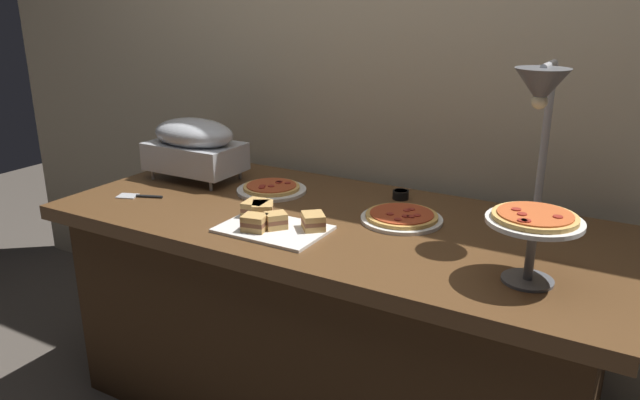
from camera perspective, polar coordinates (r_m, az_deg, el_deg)
The scene contains 10 objects.
back_wall at distance 2.38m, azimuth 7.22°, elevation 12.15°, with size 4.40×0.04×2.40m, color #C6B593.
buffet_table at distance 2.19m, azimuth 1.12°, elevation -10.78°, with size 1.90×0.84×0.76m.
chafing_dish at distance 2.47m, azimuth -11.70°, elevation 5.07°, with size 0.37×0.23×0.25m.
heat_lamp at distance 1.82m, azimuth 20.03°, elevation 8.28°, with size 0.15×0.30×0.53m.
pizza_plate_front at distance 2.01m, azimuth 7.67°, elevation -1.63°, with size 0.27×0.27×0.03m.
pizza_plate_center at distance 2.29m, azimuth -4.57°, elevation 1.06°, with size 0.26×0.26×0.03m.
pizza_plate_raised_stand at distance 1.61m, azimuth 19.42°, elevation -2.35°, with size 0.24×0.24×0.19m.
sandwich_platter at distance 1.93m, azimuth -4.51°, elevation -1.96°, with size 0.33×0.23×0.06m.
sauce_cup_near at distance 2.22m, azimuth 7.58°, elevation 0.53°, with size 0.06×0.06×0.03m.
serving_spatula at distance 2.33m, azimuth -16.72°, elevation 0.34°, with size 0.17×0.09×0.01m.
Camera 1 is at (0.92, -1.68, 1.46)m, focal length 34.09 mm.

